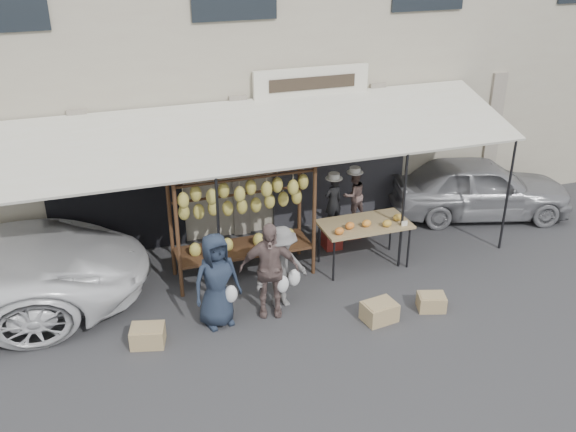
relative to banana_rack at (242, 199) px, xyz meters
name	(u,v)px	position (x,y,z in m)	size (l,w,h in m)	color
ground_plane	(297,323)	(0.40, -1.79, -1.57)	(90.00, 90.00, 0.00)	#2D2D30
shophouse	(203,35)	(0.40, 4.71, 2.07)	(24.00, 6.15, 7.30)	#A29782
awning	(256,135)	(0.41, 0.49, 1.00)	(10.00, 2.35, 2.92)	silver
banana_rack	(242,199)	(0.00, 0.00, 0.00)	(2.60, 0.90, 2.24)	#3F2315
produce_table	(365,225)	(2.27, -0.38, -0.71)	(1.70, 0.90, 1.04)	#A28A55
vendor_left	(333,202)	(1.97, 0.49, -0.55)	(0.39, 0.26, 1.07)	black
vendor_right	(354,195)	(2.56, 0.80, -0.62)	(0.52, 0.40, 1.06)	#6D554F
customer_left	(216,280)	(-0.83, -1.36, -0.75)	(0.81, 0.52, 1.65)	#1E2738
customer_mid	(269,269)	(0.07, -1.34, -0.73)	(0.99, 0.41, 1.69)	#6E5854
customer_right	(281,268)	(0.33, -1.20, -0.82)	(0.98, 0.56, 1.52)	slate
stool_left	(332,237)	(1.97, 0.49, -1.33)	(0.35, 0.35, 0.49)	maroon
stool_right	(352,227)	(2.56, 0.80, -1.36)	(0.30, 0.30, 0.43)	maroon
crate_near_a	(379,312)	(1.75, -2.15, -1.41)	(0.54, 0.41, 0.33)	tan
crate_near_b	(431,302)	(2.74, -2.14, -1.44)	(0.46, 0.35, 0.28)	tan
crate_far	(148,336)	(-2.02, -1.57, -1.42)	(0.52, 0.40, 0.31)	tan
sedan	(479,187)	(5.66, 0.90, -0.90)	(1.59, 3.95, 1.35)	gray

